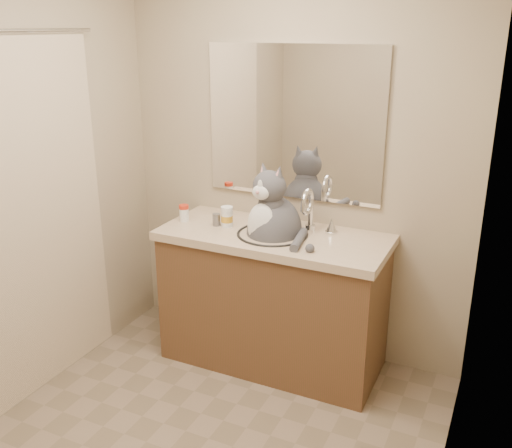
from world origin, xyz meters
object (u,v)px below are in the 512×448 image
Objects in this scene: grey_canister at (216,220)px; pill_bottle_orange at (227,217)px; pill_bottle_redcap at (184,213)px; cat at (273,226)px.

pill_bottle_orange is at bearing 14.09° from grey_canister.
pill_bottle_orange reaches higher than pill_bottle_redcap.
pill_bottle_redcap is 0.29m from pill_bottle_orange.
cat is 6.16× the size of pill_bottle_redcap.
grey_canister is at bearing -165.91° from pill_bottle_orange.
cat is at bearing 0.56° from pill_bottle_orange.
pill_bottle_orange is (-0.30, -0.00, 0.02)m from cat.
cat is 8.47× the size of grey_canister.
grey_canister is (0.22, 0.01, -0.01)m from pill_bottle_redcap.
pill_bottle_redcap is at bearing -162.33° from cat.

